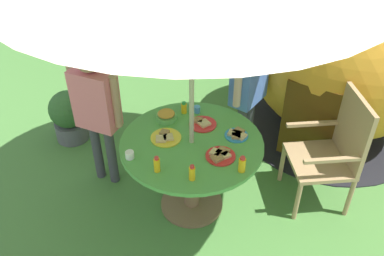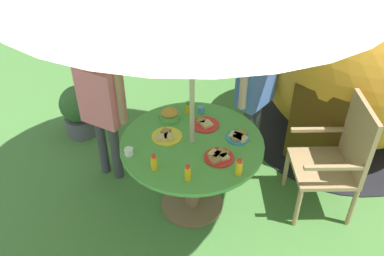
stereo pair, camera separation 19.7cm
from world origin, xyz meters
name	(u,v)px [view 1 (the left image)]	position (x,y,z in m)	size (l,w,h in m)	color
ground_plane	(192,205)	(0.00, 0.00, -0.01)	(10.00, 10.00, 0.02)	#477A38
garden_table	(192,160)	(0.00, 0.00, 0.52)	(1.12, 1.12, 0.71)	brown
wooden_chair	(334,148)	(1.01, 0.60, 0.55)	(0.68, 0.68, 1.03)	tan
dome_tent	(342,53)	(0.83, 1.68, 0.88)	(2.12, 2.12, 1.78)	orange
potted_plant	(69,115)	(-1.54, 0.33, 0.29)	(0.39, 0.39, 0.55)	#595960
child_in_blue_shirt	(250,75)	(0.16, 0.86, 0.89)	(0.26, 0.46, 1.40)	#3F3F47
child_in_pink_shirt	(95,100)	(-0.86, -0.03, 0.88)	(0.46, 0.23, 1.37)	#3F3F47
snack_bowl	(166,116)	(-0.32, 0.18, 0.75)	(0.17, 0.17, 0.08)	#66B259
plate_front_edge	(165,137)	(-0.20, -0.05, 0.72)	(0.24, 0.24, 0.03)	yellow
plate_center_back	(237,135)	(0.29, 0.22, 0.72)	(0.19, 0.19, 0.03)	#338CD8
plate_mid_left	(202,124)	(-0.02, 0.24, 0.72)	(0.23, 0.23, 0.03)	red
plate_near_right	(220,155)	(0.27, -0.07, 0.72)	(0.22, 0.22, 0.03)	red
juice_bottle_near_left	(192,173)	(0.18, -0.37, 0.77)	(0.05, 0.05, 0.13)	yellow
juice_bottle_far_left	(184,108)	(-0.23, 0.33, 0.76)	(0.05, 0.05, 0.11)	yellow
juice_bottle_far_right	(242,165)	(0.46, -0.15, 0.77)	(0.05, 0.05, 0.13)	yellow
juice_bottle_center_front	(157,165)	(-0.08, -0.40, 0.77)	(0.05, 0.05, 0.13)	yellow
cup_near	(130,155)	(-0.33, -0.36, 0.74)	(0.07, 0.07, 0.06)	white
cup_far	(197,109)	(-0.13, 0.38, 0.74)	(0.06, 0.06, 0.06)	#4C99D8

